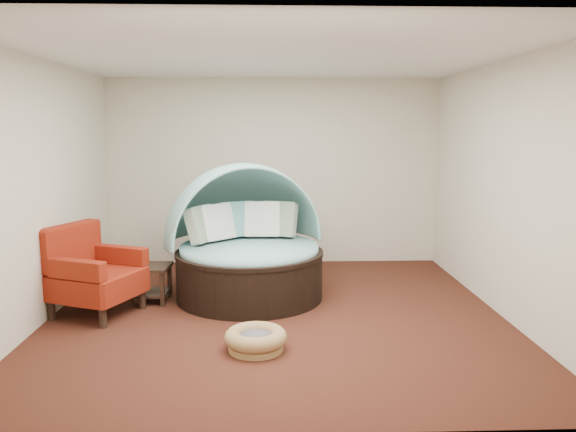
{
  "coord_description": "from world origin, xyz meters",
  "views": [
    {
      "loc": [
        -0.09,
        -6.04,
        2.07
      ],
      "look_at": [
        0.15,
        0.6,
        1.02
      ],
      "focal_mm": 35.0,
      "sensor_mm": 36.0,
      "label": 1
    }
  ],
  "objects_px": {
    "red_armchair": "(92,273)",
    "canopy_daybed": "(246,235)",
    "pet_basket": "(256,339)",
    "side_table": "(150,278)"
  },
  "relations": [
    {
      "from": "pet_basket",
      "to": "side_table",
      "type": "bearing_deg",
      "value": 129.93
    },
    {
      "from": "canopy_daybed",
      "to": "pet_basket",
      "type": "height_order",
      "value": "canopy_daybed"
    },
    {
      "from": "red_armchair",
      "to": "canopy_daybed",
      "type": "bearing_deg",
      "value": 43.81
    },
    {
      "from": "side_table",
      "to": "red_armchair",
      "type": "bearing_deg",
      "value": -143.49
    },
    {
      "from": "canopy_daybed",
      "to": "side_table",
      "type": "xyz_separation_m",
      "value": [
        -1.14,
        -0.22,
        -0.48
      ]
    },
    {
      "from": "canopy_daybed",
      "to": "red_armchair",
      "type": "bearing_deg",
      "value": -179.96
    },
    {
      "from": "canopy_daybed",
      "to": "pet_basket",
      "type": "bearing_deg",
      "value": -105.77
    },
    {
      "from": "canopy_daybed",
      "to": "pet_basket",
      "type": "relative_size",
      "value": 3.91
    },
    {
      "from": "canopy_daybed",
      "to": "side_table",
      "type": "bearing_deg",
      "value": 170.62
    },
    {
      "from": "canopy_daybed",
      "to": "red_armchair",
      "type": "xyz_separation_m",
      "value": [
        -1.7,
        -0.64,
        -0.3
      ]
    }
  ]
}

